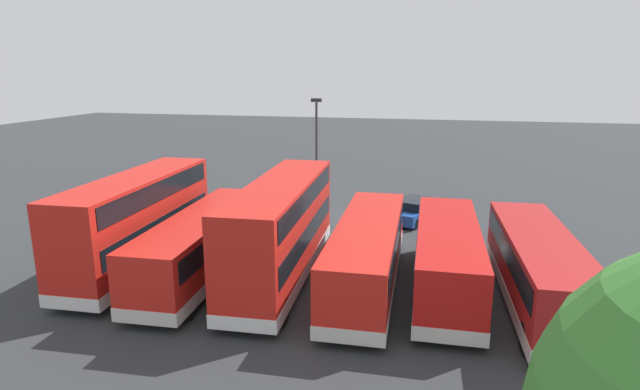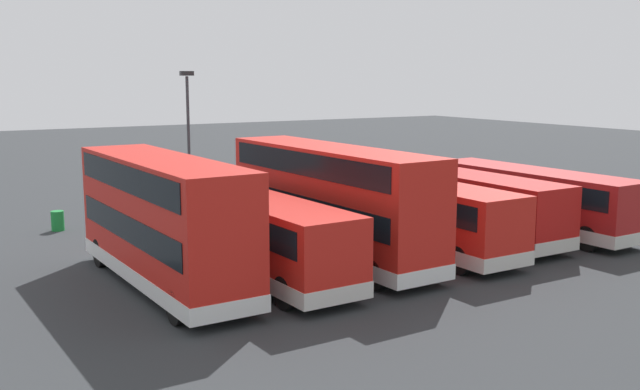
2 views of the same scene
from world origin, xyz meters
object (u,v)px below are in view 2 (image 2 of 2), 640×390
(lamp_post_tall, at_px, (188,130))
(waste_bin_yellow, at_px, (58,221))
(bus_single_deck_third, at_px, (411,211))
(bus_double_decker_sixth, at_px, (163,218))
(bus_single_deck_second, at_px, (468,203))
(bus_double_decker_fourth, at_px, (331,199))
(bus_single_deck_near_end, at_px, (532,198))
(car_hatchback_silver, at_px, (315,194))
(bus_single_deck_fifth, at_px, (256,232))

(lamp_post_tall, xyz_separation_m, waste_bin_yellow, (7.11, 1.14, -3.98))
(bus_single_deck_third, height_order, lamp_post_tall, lamp_post_tall)
(bus_double_decker_sixth, xyz_separation_m, waste_bin_yellow, (1.36, -11.64, -1.97))
(bus_single_deck_third, bearing_deg, waste_bin_yellow, -42.69)
(bus_single_deck_second, distance_m, bus_double_decker_fourth, 7.42)
(bus_single_deck_near_end, bearing_deg, lamp_post_tall, -46.20)
(bus_single_deck_near_end, distance_m, lamp_post_tall, 17.92)
(bus_single_deck_near_end, bearing_deg, bus_double_decker_fourth, -1.88)
(bus_double_decker_fourth, distance_m, bus_double_decker_sixth, 7.05)
(car_hatchback_silver, relative_size, waste_bin_yellow, 4.52)
(bus_single_deck_second, distance_m, bus_single_deck_fifth, 11.02)
(bus_single_deck_second, distance_m, bus_single_deck_third, 3.43)
(bus_single_deck_second, distance_m, waste_bin_yellow, 19.37)
(bus_single_deck_second, relative_size, waste_bin_yellow, 10.91)
(bus_single_deck_second, xyz_separation_m, bus_single_deck_fifth, (11.00, 0.73, 0.00))
(bus_single_deck_near_end, distance_m, bus_single_deck_third, 7.02)
(bus_single_deck_near_end, distance_m, waste_bin_yellow, 22.62)
(bus_single_deck_near_end, height_order, bus_single_deck_fifth, same)
(bus_single_deck_second, bearing_deg, car_hatchback_silver, -79.40)
(bus_single_deck_second, relative_size, bus_double_decker_fourth, 0.88)
(car_hatchback_silver, distance_m, waste_bin_yellow, 13.83)
(bus_single_deck_second, bearing_deg, bus_single_deck_third, 3.27)
(bus_double_decker_fourth, height_order, bus_double_decker_sixth, same)
(bus_single_deck_near_end, xyz_separation_m, bus_single_deck_third, (7.02, -0.25, 0.00))
(bus_single_deck_fifth, bearing_deg, bus_single_deck_second, -176.23)
(bus_single_deck_second, relative_size, bus_single_deck_third, 0.90)
(bus_single_deck_near_end, bearing_deg, bus_single_deck_third, -2.03)
(waste_bin_yellow, bearing_deg, car_hatchback_silver, 177.06)
(bus_single_deck_fifth, relative_size, lamp_post_tall, 1.47)
(waste_bin_yellow, bearing_deg, bus_single_deck_second, 144.64)
(bus_single_deck_near_end, relative_size, bus_single_deck_fifth, 0.99)
(bus_single_deck_near_end, relative_size, bus_single_deck_second, 1.06)
(bus_single_deck_third, height_order, bus_single_deck_fifth, same)
(bus_single_deck_near_end, height_order, bus_double_decker_fourth, bus_double_decker_fourth)
(bus_single_deck_near_end, bearing_deg, bus_double_decker_sixth, 0.02)
(bus_double_decker_sixth, bearing_deg, lamp_post_tall, -114.25)
(bus_double_decker_fourth, distance_m, lamp_post_tall, 12.64)
(bus_double_decker_fourth, distance_m, car_hatchback_silver, 12.00)
(bus_single_deck_second, height_order, car_hatchback_silver, bus_single_deck_second)
(bus_double_decker_sixth, height_order, waste_bin_yellow, bus_double_decker_sixth)
(car_hatchback_silver, bearing_deg, bus_single_deck_second, 100.60)
(bus_single_deck_second, relative_size, bus_double_decker_sixth, 0.95)
(bus_double_decker_sixth, relative_size, car_hatchback_silver, 2.53)
(bus_single_deck_fifth, bearing_deg, bus_single_deck_near_end, -178.90)
(bus_single_deck_near_end, xyz_separation_m, car_hatchback_silver, (5.56, -10.93, -0.92))
(bus_single_deck_fifth, xyz_separation_m, bus_double_decker_sixth, (3.42, -0.27, 0.83))
(bus_single_deck_third, distance_m, lamp_post_tall, 13.87)
(bus_single_deck_near_end, bearing_deg, bus_single_deck_fifth, 1.10)
(waste_bin_yellow, bearing_deg, bus_double_decker_sixth, 96.64)
(lamp_post_tall, bearing_deg, bus_single_deck_second, 125.07)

